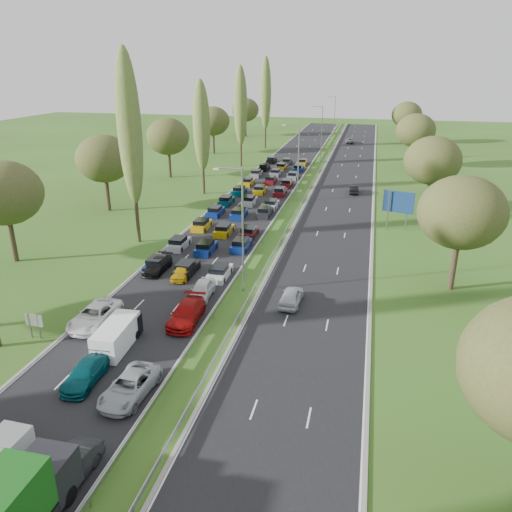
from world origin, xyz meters
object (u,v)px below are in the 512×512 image
Objects in this scene: near_car_2 at (95,315)px; white_van_rear at (118,334)px; info_sign at (34,323)px; near_car_3 at (157,265)px; direction_sign at (398,204)px.

white_van_rear reaches higher than near_car_2.
near_car_2 is 2.74× the size of info_sign.
info_sign is (-3.43, -3.10, 0.55)m from near_car_2.
info_sign is at bearing -136.68° from near_car_2.
direction_sign reaches higher than near_car_3.
direction_sign is at bearing 50.54° from info_sign.
info_sign reaches higher than near_car_3.
white_van_rear is 2.40× the size of info_sign.
near_car_3 is 0.91× the size of direction_sign.
direction_sign is (25.37, 31.88, 2.75)m from near_car_2.
info_sign reaches higher than white_van_rear.
near_car_2 is 40.84m from direction_sign.
direction_sign is at bearing 39.49° from near_car_3.
info_sign is at bearing 179.33° from white_van_rear.
near_car_3 is 32.08m from direction_sign.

